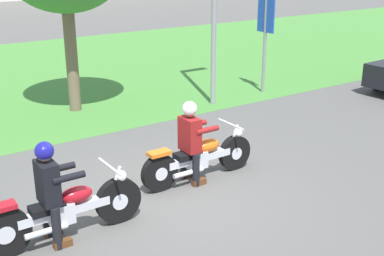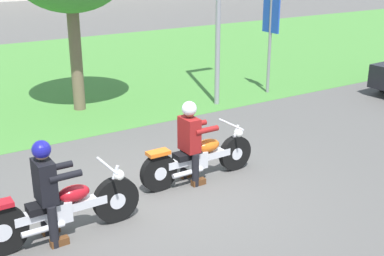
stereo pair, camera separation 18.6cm
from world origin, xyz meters
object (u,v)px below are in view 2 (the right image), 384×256
Objects in this scene: motorcycle_lead at (199,158)px; rider_lead at (190,136)px; sign_banner at (271,28)px; motorcycle_follow at (62,210)px; rider_follow at (46,183)px.

rider_lead is at bearing 179.13° from motorcycle_lead.
sign_banner is (4.58, 3.56, 1.34)m from motorcycle_lead.
sign_banner reaches higher than motorcycle_lead.
motorcycle_lead is at bearing -142.15° from sign_banner.
sign_banner is at bearing 30.09° from motorcycle_follow.
motorcycle_follow is at bearing -167.35° from rider_lead.
rider_lead reaches higher than motorcycle_lead.
sign_banner reaches higher than motorcycle_follow.
rider_lead is 6.00m from sign_banner.
rider_follow is at bearing -150.73° from sign_banner.
motorcycle_lead is 0.96× the size of motorcycle_follow.
motorcycle_lead is 5.95m from sign_banner.
motorcycle_lead is 2.76m from rider_follow.
rider_follow is at bearing -168.23° from rider_lead.
rider_lead is 2.43m from motorcycle_follow.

